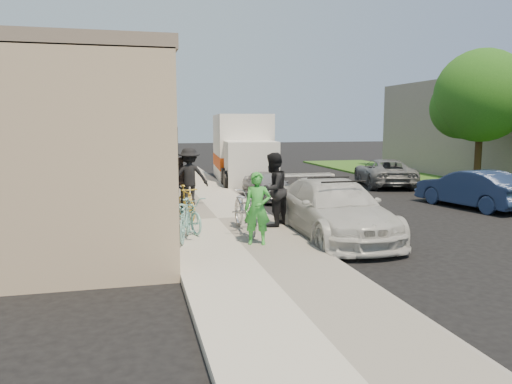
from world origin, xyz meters
TOP-DOWN VIEW (x-y plane):
  - ground at (0.00, 0.00)m, footprint 120.00×120.00m
  - sidewalk at (-2.00, 3.00)m, footprint 3.00×34.00m
  - curb at (-0.45, 3.00)m, footprint 0.12×34.00m
  - storefront at (-5.24, 7.99)m, footprint 3.60×20.00m
  - bike_rack at (-3.01, 3.27)m, footprint 0.12×0.64m
  - sandwich_board at (-3.16, 7.23)m, footprint 0.85×0.85m
  - sedan_white at (0.47, 0.64)m, footprint 2.05×4.85m
  - sedan_silver at (0.51, 6.83)m, footprint 1.51×3.20m
  - moving_truck at (0.84, 12.54)m, footprint 2.98×6.64m
  - far_car_blue at (6.53, 3.57)m, footprint 2.07×4.00m
  - far_car_gray at (6.56, 9.50)m, footprint 2.96×4.68m
  - median_tree at (9.10, 6.71)m, footprint 3.62×3.62m
  - tandem_bike at (-1.64, 1.10)m, footprint 0.77×2.16m
  - woman_rider at (-1.66, -0.18)m, footprint 0.66×0.53m
  - man_standing at (-0.80, 1.62)m, footprint 1.15×1.14m
  - cruiser_bike_a at (-3.14, 0.58)m, footprint 0.79×1.60m
  - cruiser_bike_b at (-3.00, 1.52)m, footprint 1.03×1.74m
  - cruiser_bike_c at (-2.86, 3.06)m, footprint 0.72×1.59m
  - bystander_a at (-2.49, 5.44)m, footprint 1.23×0.75m
  - bystander_b at (-2.77, 5.67)m, footprint 0.90×0.38m

SIDE VIEW (x-z plane):
  - ground at x=0.00m, z-range 0.00..0.00m
  - curb at x=-0.45m, z-range 0.00..0.13m
  - sidewalk at x=-2.00m, z-range 0.00..0.15m
  - sedan_silver at x=0.51m, z-range 0.00..1.06m
  - cruiser_bike_b at x=-3.00m, z-range 0.15..1.02m
  - far_car_gray at x=6.56m, z-range 0.00..1.20m
  - cruiser_bike_c at x=-2.86m, z-range 0.15..1.07m
  - cruiser_bike_a at x=-3.14m, z-range 0.15..1.07m
  - far_car_blue at x=6.53m, z-range 0.00..1.26m
  - sandwich_board at x=-3.16m, z-range 0.16..1.22m
  - bike_rack at x=-3.01m, z-range 0.24..1.14m
  - sedan_white at x=0.47m, z-range -0.02..1.42m
  - tandem_bike at x=-1.64m, z-range 0.15..1.28m
  - bystander_b at x=-2.77m, z-range 0.15..1.68m
  - woman_rider at x=-1.66m, z-range 0.15..1.73m
  - bystander_a at x=-2.49m, z-range 0.15..2.00m
  - man_standing at x=-0.80m, z-range 0.15..2.03m
  - moving_truck at x=0.84m, z-range -0.18..2.99m
  - storefront at x=-5.24m, z-range 0.01..4.24m
  - median_tree at x=9.10m, z-range 0.91..6.46m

